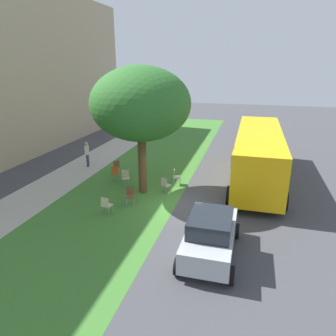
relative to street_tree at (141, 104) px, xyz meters
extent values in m
plane|color=#424247|center=(-1.09, -2.32, -4.67)|extent=(80.00, 80.00, 0.00)
cube|color=#3D752D|center=(-1.09, 0.88, -4.67)|extent=(48.00, 6.00, 0.01)
cube|color=#ADA89E|center=(-1.09, 5.28, -4.67)|extent=(48.00, 2.80, 0.01)
cylinder|color=brown|center=(0.00, 0.00, -2.92)|extent=(0.44, 0.44, 3.50)
ellipsoid|color=#2D6B28|center=(0.00, 0.00, 0.02)|extent=(4.97, 4.97, 3.67)
cube|color=#ADA393|center=(0.18, -1.25, -4.23)|extent=(0.55, 0.56, 0.04)
cube|color=#ADA393|center=(0.02, -1.16, -3.99)|extent=(0.27, 0.39, 0.40)
cylinder|color=gray|center=(0.24, -1.49, -4.46)|extent=(0.02, 0.02, 0.42)
cylinder|color=gray|center=(0.41, -1.17, -4.46)|extent=(0.02, 0.02, 0.42)
cylinder|color=gray|center=(-0.06, -1.32, -4.46)|extent=(0.02, 0.02, 0.42)
cylinder|color=gray|center=(0.12, -1.01, -4.46)|extent=(0.02, 0.02, 0.42)
cube|color=#C64C1E|center=(1.22, 2.11, -4.23)|extent=(0.40, 0.42, 0.04)
cube|color=#C64C1E|center=(1.04, 2.11, -3.99)|extent=(0.09, 0.40, 0.40)
cylinder|color=gray|center=(1.39, 1.93, -4.46)|extent=(0.02, 0.02, 0.42)
cylinder|color=gray|center=(1.40, 2.29, -4.46)|extent=(0.02, 0.02, 0.42)
cylinder|color=gray|center=(1.05, 1.93, -4.46)|extent=(0.02, 0.02, 0.42)
cylinder|color=gray|center=(1.06, 2.29, -4.46)|extent=(0.02, 0.02, 0.42)
cube|color=beige|center=(0.61, 1.25, -4.23)|extent=(0.54, 0.55, 0.04)
cube|color=beige|center=(0.77, 1.33, -3.99)|extent=(0.25, 0.40, 0.40)
cylinder|color=gray|center=(0.38, 1.34, -4.46)|extent=(0.02, 0.02, 0.42)
cylinder|color=gray|center=(0.53, 1.01, -4.46)|extent=(0.02, 0.02, 0.42)
cylinder|color=gray|center=(0.68, 1.49, -4.46)|extent=(0.02, 0.02, 0.42)
cylinder|color=gray|center=(0.84, 1.16, -4.46)|extent=(0.02, 0.02, 0.42)
cube|color=beige|center=(-2.88, 0.71, -4.23)|extent=(0.47, 0.48, 0.04)
cube|color=beige|center=(-3.06, 0.74, -3.99)|extent=(0.15, 0.41, 0.40)
cylinder|color=gray|center=(-2.74, 0.50, -4.46)|extent=(0.02, 0.02, 0.42)
cylinder|color=gray|center=(-2.68, 0.85, -4.46)|extent=(0.02, 0.02, 0.42)
cylinder|color=gray|center=(-3.08, 0.56, -4.46)|extent=(0.02, 0.02, 0.42)
cylinder|color=gray|center=(-3.02, 0.91, -4.46)|extent=(0.02, 0.02, 0.42)
cube|color=brown|center=(-1.72, 0.04, -4.23)|extent=(0.51, 0.52, 0.04)
cube|color=brown|center=(-1.54, 0.10, -3.99)|extent=(0.20, 0.41, 0.40)
cylinder|color=gray|center=(-1.93, 0.16, -4.46)|extent=(0.02, 0.02, 0.42)
cylinder|color=gray|center=(-1.82, -0.18, -4.46)|extent=(0.02, 0.02, 0.42)
cylinder|color=gray|center=(-1.61, 0.27, -4.46)|extent=(0.02, 0.02, 0.42)
cylinder|color=gray|center=(-1.50, -0.07, -4.46)|extent=(0.02, 0.02, 0.42)
cube|color=brown|center=(2.30, 2.64, -4.23)|extent=(0.58, 0.57, 0.04)
cube|color=brown|center=(2.20, 2.49, -3.99)|extent=(0.37, 0.31, 0.40)
cylinder|color=gray|center=(2.55, 2.66, -4.46)|extent=(0.02, 0.02, 0.42)
cylinder|color=gray|center=(2.26, 2.88, -4.46)|extent=(0.02, 0.02, 0.42)
cylinder|color=gray|center=(2.34, 2.39, -4.46)|extent=(0.02, 0.02, 0.42)
cylinder|color=gray|center=(2.06, 2.61, -4.46)|extent=(0.02, 0.02, 0.42)
cube|color=#ADA393|center=(1.51, -1.51, -4.23)|extent=(0.48, 0.46, 0.04)
cube|color=#ADA393|center=(1.48, -1.34, -3.99)|extent=(0.41, 0.15, 0.40)
cylinder|color=gray|center=(1.36, -1.71, -4.46)|extent=(0.02, 0.02, 0.42)
cylinder|color=gray|center=(1.71, -1.65, -4.46)|extent=(0.02, 0.02, 0.42)
cylinder|color=gray|center=(1.30, -1.38, -4.46)|extent=(0.02, 0.02, 0.42)
cylinder|color=gray|center=(1.66, -1.32, -4.46)|extent=(0.02, 0.02, 0.42)
cube|color=#ADB2B7|center=(-4.80, -4.26, -3.99)|extent=(3.70, 1.64, 0.76)
cube|color=#1E232B|center=(-4.95, -4.26, -3.34)|extent=(1.90, 1.44, 0.64)
cylinder|color=black|center=(-3.40, -3.39, -4.37)|extent=(0.60, 0.18, 0.60)
cylinder|color=black|center=(-3.40, -5.13, -4.37)|extent=(0.60, 0.18, 0.60)
cylinder|color=black|center=(-6.20, -3.39, -4.37)|extent=(0.60, 0.18, 0.60)
cylinder|color=black|center=(-6.20, -5.13, -4.37)|extent=(0.60, 0.18, 0.60)
cube|color=yellow|center=(3.59, -5.86, -3.04)|extent=(10.40, 2.44, 2.50)
cube|color=black|center=(3.59, -5.86, -3.39)|extent=(10.30, 2.46, 0.12)
cube|color=black|center=(3.59, -5.86, -2.14)|extent=(10.30, 2.46, 0.56)
cylinder|color=black|center=(7.59, -4.60, -4.19)|extent=(0.96, 0.28, 0.96)
cylinder|color=black|center=(7.59, -7.12, -4.19)|extent=(0.96, 0.28, 0.96)
cylinder|color=black|center=(-0.41, -4.60, -4.19)|extent=(0.96, 0.28, 0.96)
cylinder|color=black|center=(-0.41, -7.12, -4.19)|extent=(0.96, 0.28, 0.96)
cylinder|color=#3F3851|center=(3.00, 4.96, -4.25)|extent=(0.14, 0.14, 0.85)
cylinder|color=#3F3851|center=(3.17, 5.02, -4.25)|extent=(0.14, 0.14, 0.85)
cube|color=silver|center=(3.08, 4.99, -3.52)|extent=(0.40, 0.30, 0.60)
sphere|color=tan|center=(3.08, 4.99, -3.09)|extent=(0.22, 0.22, 0.22)
camera|label=1|loc=(-14.55, -5.33, 1.97)|focal=33.20mm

